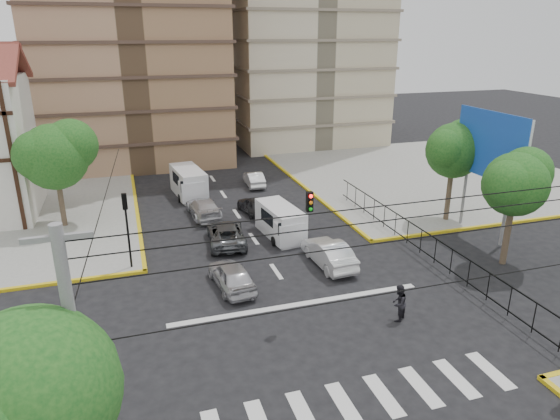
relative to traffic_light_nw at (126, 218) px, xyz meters
name	(u,v)px	position (x,y,z in m)	size (l,w,h in m)	color
ground	(307,317)	(7.80, -7.80, -3.11)	(160.00, 160.00, 0.00)	black
sidewalk_ne	(430,174)	(27.80, 12.20, -3.04)	(26.00, 26.00, 0.15)	gray
crosswalk_stripes	(364,400)	(7.80, -13.80, -3.11)	(12.00, 2.40, 0.01)	silver
stop_line	(299,304)	(7.80, -6.60, -3.11)	(13.00, 0.40, 0.01)	silver
park_fence	(419,255)	(16.80, -3.30, -3.11)	(0.10, 22.50, 1.66)	black
billboard	(491,147)	(22.25, -1.80, 2.89)	(0.36, 6.20, 8.10)	slate
tree_park_a	(517,181)	(20.88, -5.79, 1.90)	(4.41, 3.60, 6.83)	#473828
tree_park_c	(455,148)	(21.89, 1.21, 2.22)	(4.65, 3.80, 7.25)	#473828
tree_tudor	(56,154)	(-4.10, 8.21, 2.11)	(5.39, 4.40, 7.43)	#473828
traffic_light_nw	(126,218)	(0.00, 0.00, 0.00)	(0.28, 0.22, 4.40)	black
traffic_light_hanging	(328,215)	(7.80, -9.84, 2.79)	(18.00, 9.12, 0.92)	black
utility_pole_sw	(84,400)	(-1.20, -16.80, 1.65)	(1.40, 0.28, 9.00)	slate
van_right_lane	(281,223)	(9.61, 1.90, -2.11)	(2.31, 4.77, 2.07)	silver
van_left_lane	(189,184)	(5.04, 12.45, -2.00)	(2.57, 5.27, 2.28)	silver
car_silver_front_left	(232,275)	(5.01, -3.86, -2.40)	(1.69, 4.19, 1.43)	#BAB9BE
car_white_front_right	(329,253)	(10.96, -2.90, -2.35)	(1.61, 4.60, 1.52)	white
car_grey_mid_left	(226,233)	(5.94, 2.03, -2.44)	(2.25, 4.87, 1.35)	#55585C
car_silver_rear_left	(204,208)	(5.38, 7.36, -2.42)	(1.95, 4.79, 1.39)	silver
car_darkgrey_mid_right	(254,205)	(9.05, 6.82, -2.46)	(1.55, 3.86, 1.31)	#28282B
car_white_rear_right	(254,179)	(10.89, 13.80, -2.48)	(1.35, 3.86, 1.27)	white
pedestrian_crosswalk	(399,303)	(11.75, -9.36, -2.21)	(0.88, 0.69, 1.81)	black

